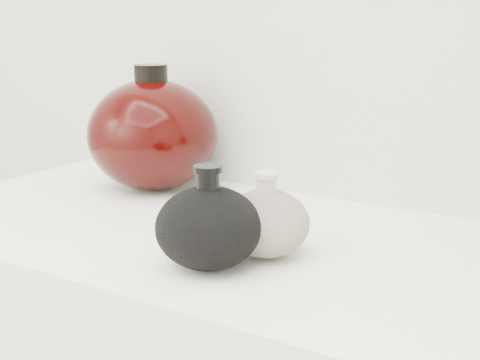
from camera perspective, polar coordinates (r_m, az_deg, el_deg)
The scene contains 3 objects.
black_gourd_vase at distance 0.82m, azimuth -2.71°, elevation -4.00°, with size 0.15×0.15×0.13m.
cream_gourd_vase at distance 0.87m, azimuth 2.25°, elevation -3.63°, with size 0.13×0.13×0.11m.
left_round_pot at distance 1.20m, azimuth -7.46°, elevation 3.89°, with size 0.27×0.27×0.22m.
Camera 1 is at (0.44, 0.18, 1.21)m, focal length 50.00 mm.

